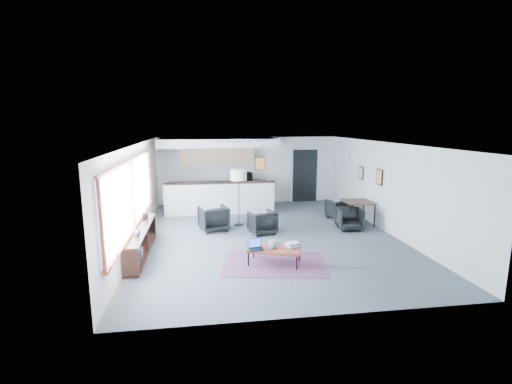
{
  "coord_description": "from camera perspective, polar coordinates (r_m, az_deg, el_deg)",
  "views": [
    {
      "loc": [
        -1.8,
        -9.94,
        3.16
      ],
      "look_at": [
        -0.28,
        0.4,
        1.19
      ],
      "focal_mm": 26.0,
      "sensor_mm": 36.0,
      "label": 1
    }
  ],
  "objects": [
    {
      "name": "book_stack",
      "position": [
        8.58,
        5.66,
        -7.99
      ],
      "size": [
        0.37,
        0.33,
        0.1
      ],
      "rotation": [
        0.0,
        0.0,
        0.29
      ],
      "color": "silver",
      "rests_on": "coffee_table"
    },
    {
      "name": "ceramic_pot",
      "position": [
        8.35,
        2.7,
        -7.98
      ],
      "size": [
        0.22,
        0.22,
        0.22
      ],
      "rotation": [
        0.0,
        0.0,
        0.03
      ],
      "color": "gray",
      "rests_on": "coffee_table"
    },
    {
      "name": "microwave",
      "position": [
        14.33,
        -1.87,
        2.49
      ],
      "size": [
        0.62,
        0.39,
        0.39
      ],
      "primitive_type": "imported",
      "rotation": [
        0.0,
        0.0,
        0.11
      ],
      "color": "black",
      "rests_on": "kitchenette"
    },
    {
      "name": "wall_art_lower",
      "position": [
        11.72,
        18.44,
        2.21
      ],
      "size": [
        0.03,
        0.38,
        0.48
      ],
      "color": "black",
      "rests_on": "room"
    },
    {
      "name": "wall_art_upper",
      "position": [
        12.89,
        15.85,
        2.85
      ],
      "size": [
        0.03,
        0.34,
        0.44
      ],
      "color": "black",
      "rests_on": "room"
    },
    {
      "name": "coaster",
      "position": [
        8.22,
        4.1,
        -9.11
      ],
      "size": [
        0.13,
        0.13,
        0.01
      ],
      "rotation": [
        0.0,
        0.0,
        0.31
      ],
      "color": "#E5590C",
      "rests_on": "coffee_table"
    },
    {
      "name": "armchair_right",
      "position": [
        10.71,
        0.95,
        -4.51
      ],
      "size": [
        0.83,
        0.8,
        0.72
      ],
      "primitive_type": "imported",
      "rotation": [
        0.0,
        0.0,
        3.38
      ],
      "color": "black",
      "rests_on": "floor"
    },
    {
      "name": "dining_chair_near",
      "position": [
        11.41,
        14.23,
        -4.17
      ],
      "size": [
        0.65,
        0.62,
        0.61
      ],
      "primitive_type": "imported",
      "rotation": [
        0.0,
        0.0,
        -0.11
      ],
      "color": "black",
      "rests_on": "floor"
    },
    {
      "name": "dining_table",
      "position": [
        12.01,
        15.38,
        -1.69
      ],
      "size": [
        0.87,
        0.87,
        0.74
      ],
      "rotation": [
        0.0,
        0.0,
        0.0
      ],
      "color": "black",
      "rests_on": "floor"
    },
    {
      "name": "kilim_rug",
      "position": [
        8.57,
        2.84,
        -10.95
      ],
      "size": [
        2.53,
        1.92,
        0.01
      ],
      "rotation": [
        0.0,
        0.0,
        -0.17
      ],
      "color": "#522B40",
      "rests_on": "floor"
    },
    {
      "name": "window",
      "position": [
        9.35,
        -18.47,
        -0.41
      ],
      "size": [
        0.1,
        5.95,
        1.66
      ],
      "color": "#8CBFFF",
      "rests_on": "room"
    },
    {
      "name": "dining_chair_far",
      "position": [
        12.61,
        12.66,
        -2.69
      ],
      "size": [
        0.68,
        0.64,
        0.61
      ],
      "primitive_type": "imported",
      "rotation": [
        0.0,
        0.0,
        3.3
      ],
      "color": "black",
      "rests_on": "floor"
    },
    {
      "name": "track_light",
      "position": [
        12.22,
        -2.71,
        7.67
      ],
      "size": [
        1.6,
        0.07,
        0.15
      ],
      "color": "silver",
      "rests_on": "room"
    },
    {
      "name": "laptop",
      "position": [
        8.35,
        -0.11,
        -8.32
      ],
      "size": [
        0.34,
        0.29,
        0.22
      ],
      "rotation": [
        0.0,
        0.0,
        0.13
      ],
      "color": "black",
      "rests_on": "coffee_table"
    },
    {
      "name": "doorway",
      "position": [
        15.08,
        7.48,
        2.62
      ],
      "size": [
        1.1,
        0.12,
        2.15
      ],
      "color": "black",
      "rests_on": "room"
    },
    {
      "name": "armchair_left",
      "position": [
        11.06,
        -6.55,
        -3.87
      ],
      "size": [
        0.94,
        0.9,
        0.8
      ],
      "primitive_type": "imported",
      "rotation": [
        0.0,
        0.0,
        3.4
      ],
      "color": "black",
      "rests_on": "floor"
    },
    {
      "name": "console",
      "position": [
        9.45,
        -17.24,
        -7.29
      ],
      "size": [
        0.35,
        3.0,
        0.8
      ],
      "color": "black",
      "rests_on": "floor"
    },
    {
      "name": "coffee_table",
      "position": [
        8.45,
        2.86,
        -8.77
      ],
      "size": [
        1.31,
        1.0,
        0.38
      ],
      "rotation": [
        0.0,
        0.0,
        -0.36
      ],
      "color": "maroon",
      "rests_on": "floor"
    },
    {
      "name": "kitchenette",
      "position": [
        13.78,
        -5.82,
        3.17
      ],
      "size": [
        4.2,
        1.96,
        2.6
      ],
      "color": "white",
      "rests_on": "floor"
    },
    {
      "name": "floor_lamp",
      "position": [
        11.39,
        -2.69,
        2.33
      ],
      "size": [
        0.66,
        0.66,
        1.74
      ],
      "rotation": [
        0.0,
        0.0,
        0.41
      ],
      "color": "black",
      "rests_on": "floor"
    },
    {
      "name": "room",
      "position": [
        10.27,
        1.85,
        0.22
      ],
      "size": [
        7.02,
        9.02,
        2.62
      ],
      "color": "#48484A",
      "rests_on": "ground"
    }
  ]
}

